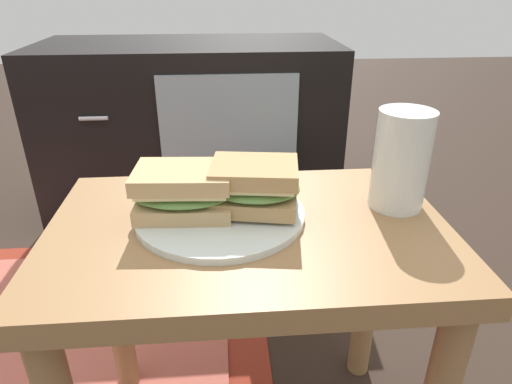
{
  "coord_description": "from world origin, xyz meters",
  "views": [
    {
      "loc": [
        -0.03,
        -0.53,
        0.77
      ],
      "look_at": [
        0.01,
        0.0,
        0.51
      ],
      "focal_mm": 31.1,
      "sensor_mm": 36.0,
      "label": 1
    }
  ],
  "objects": [
    {
      "name": "sandwich_front",
      "position": [
        -0.09,
        0.03,
        0.5
      ],
      "size": [
        0.15,
        0.1,
        0.07
      ],
      "color": "tan",
      "rests_on": "plate"
    },
    {
      "name": "area_rug",
      "position": [
        -0.46,
        0.31,
        0.0
      ],
      "size": [
        1.02,
        0.76,
        0.01
      ],
      "color": "maroon",
      "rests_on": "ground"
    },
    {
      "name": "side_table",
      "position": [
        0.0,
        0.0,
        0.37
      ],
      "size": [
        0.56,
        0.36,
        0.46
      ],
      "color": "olive",
      "rests_on": "ground"
    },
    {
      "name": "beer_glass",
      "position": [
        0.22,
        0.04,
        0.53
      ],
      "size": [
        0.08,
        0.08,
        0.15
      ],
      "color": "silver",
      "rests_on": "side_table"
    },
    {
      "name": "paper_bag",
      "position": [
        0.14,
        0.42,
        0.15
      ],
      "size": [
        0.23,
        0.18,
        0.32
      ],
      "color": "tan",
      "rests_on": "ground"
    },
    {
      "name": "sandwich_back",
      "position": [
        0.01,
        0.02,
        0.51
      ],
      "size": [
        0.14,
        0.12,
        0.07
      ],
      "color": "tan",
      "rests_on": "plate"
    },
    {
      "name": "plate",
      "position": [
        -0.04,
        0.03,
        0.47
      ],
      "size": [
        0.24,
        0.24,
        0.01
      ],
      "primitive_type": "cylinder",
      "color": "silver",
      "rests_on": "side_table"
    },
    {
      "name": "tv_cabinet",
      "position": [
        -0.13,
        0.95,
        0.29
      ],
      "size": [
        0.96,
        0.46,
        0.58
      ],
      "color": "black",
      "rests_on": "ground"
    }
  ]
}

